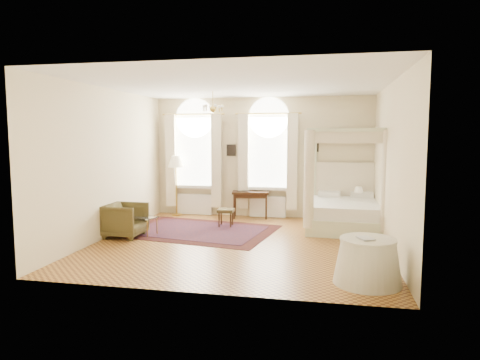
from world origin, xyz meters
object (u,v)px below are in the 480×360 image
Objects in this scene: nightstand at (362,212)px; side_table at (368,261)px; writing_desk at (250,195)px; armchair at (125,220)px; canopy_bed at (346,206)px; stool at (226,212)px; coffee_table at (143,219)px; floor_lamp at (176,165)px.

nightstand is 0.54× the size of side_table.
armchair is at bearing -130.76° from writing_desk.
writing_desk is 1.25× the size of armchair.
armchair is (-4.86, -1.83, -0.17)m from canopy_bed.
nightstand is 5.98m from armchair.
armchair reaches higher than writing_desk.
canopy_bed is at bearing -116.49° from nightstand.
nightstand is 3.57m from stool.
stool is (-2.91, -0.31, -0.18)m from canopy_bed.
nightstand is at bearing 25.93° from coffee_table.
armchair is (-2.36, -2.74, -0.25)m from writing_desk.
stool reaches higher than coffee_table.
canopy_bed is 1.44× the size of floor_lamp.
stool is 0.53× the size of armchair.
canopy_bed reaches higher than floor_lamp.
writing_desk is (-2.95, -0.00, 0.35)m from nightstand.
writing_desk is 0.62× the size of floor_lamp.
floor_lamp is at bearing 180.00° from nightstand.
writing_desk is 2.37× the size of stool.
floor_lamp reaches higher than stool.
coffee_table is (0.30, 0.30, -0.01)m from armchair.
stool is at bearing -108.50° from writing_desk.
stool is 2.37m from floor_lamp.
floor_lamp is at bearing 135.03° from side_table.
side_table is at bearing -44.97° from floor_lamp.
floor_lamp is 6.88m from side_table.
side_table is (3.07, -3.58, -0.02)m from stool.
stool is at bearing -173.87° from canopy_bed.
writing_desk is at bearing 49.77° from coffee_table.
nightstand is 1.26× the size of stool.
armchair is at bearing -94.65° from floor_lamp.
nightstand is (0.45, 0.90, -0.27)m from canopy_bed.
armchair reaches higher than side_table.
floor_lamp reaches higher than side_table.
floor_lamp is at bearing 169.01° from canopy_bed.
nightstand is 0.66× the size of armchair.
canopy_bed is 1.04m from nightstand.
canopy_bed is at bearing -10.99° from floor_lamp.
nightstand reaches higher than stool.
armchair is (-5.31, -2.74, 0.10)m from nightstand.
stool is at bearing -35.06° from floor_lamp.
stool is 4.72m from side_table.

